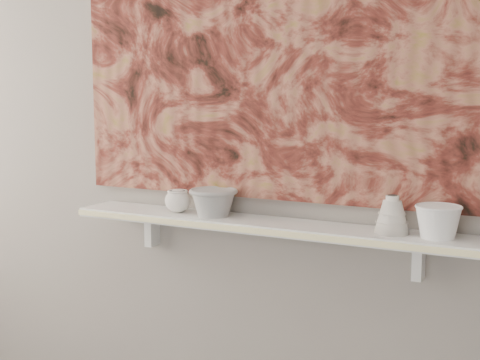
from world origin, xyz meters
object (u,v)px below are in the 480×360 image
Objects in this scene: shelf at (264,225)px; bowl_white at (438,221)px; painting at (276,33)px; bowl_grey at (213,202)px; cup_cream at (178,201)px; bell_vessel at (392,214)px.

bowl_white is at bearing 0.00° from shelf.
painting reaches higher than bowl_grey.
shelf is 0.34m from cup_cream.
shelf is at bearing 180.00° from bowl_white.
painting is 12.95× the size of bell_vessel.
cup_cream is 0.66× the size of bowl_white.
bowl_white reaches higher than shelf.
bowl_white is at bearing 0.00° from bell_vessel.
shelf is 12.09× the size of bell_vessel.
shelf is 0.43m from bell_vessel.
bowl_white reaches higher than bowl_grey.
cup_cream is at bearing 180.00° from bowl_grey.
cup_cream is (-0.33, 0.00, 0.06)m from shelf.
bell_vessel is (0.61, 0.00, 0.01)m from bowl_grey.
bell_vessel is at bearing 0.00° from shelf.
bowl_white is (0.55, -0.08, -0.56)m from painting.
bowl_white is at bearing 0.00° from bowl_grey.
bowl_grey is at bearing 180.00° from shelf.
bowl_grey is 1.23× the size of bowl_white.
bell_vessel reaches higher than bowl_white.
shelf is 0.63m from painting.
shelf is 0.20m from bowl_grey.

